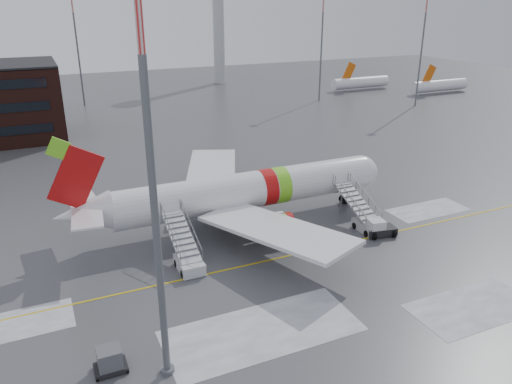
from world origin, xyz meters
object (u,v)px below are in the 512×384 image
airstair_aft (187,255)px  airliner (240,192)px  light_mast_near (152,183)px  pushback_tug (379,228)px  airstair_fwd (364,219)px  uld_container (110,361)px

airstair_aft → airliner: bearing=40.1°
airstair_aft → light_mast_near: 17.73m
airstair_aft → pushback_tug: 19.25m
light_mast_near → airstair_fwd: bearing=27.4°
uld_container → pushback_tug: bearing=17.8°
airliner → pushback_tug: airliner is taller
airliner → light_mast_near: (-12.82, -18.86, 9.34)m
airstair_aft → pushback_tug: bearing=-5.8°
uld_container → light_mast_near: 12.51m
pushback_tug → uld_container: 28.83m
airliner → airstair_fwd: size_ratio=4.55×
airliner → airstair_aft: airliner is taller
airstair_fwd → airstair_aft: bearing=180.0°
airstair_fwd → pushback_tug: 2.01m
airstair_aft → pushback_tug: airstair_aft is taller
airliner → airstair_fwd: (11.01, -6.54, -2.35)m
airstair_fwd → uld_container: bearing=-158.3°
pushback_tug → airstair_fwd: bearing=100.6°
airliner → light_mast_near: light_mast_near is taller
uld_container → light_mast_near: light_mast_near is taller
pushback_tug → airliner: bearing=143.3°
airliner → airstair_aft: size_ratio=4.55×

